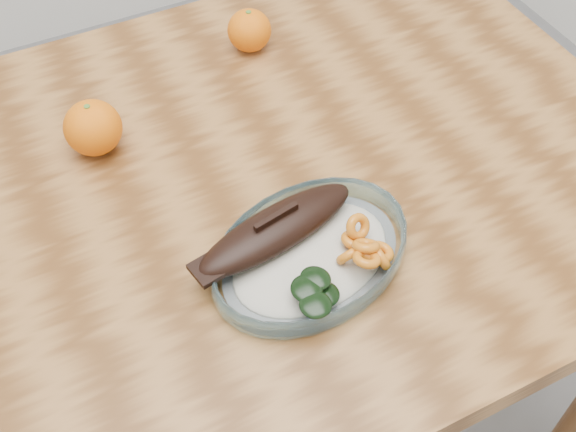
{
  "coord_description": "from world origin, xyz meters",
  "views": [
    {
      "loc": [
        -0.19,
        -0.6,
        1.44
      ],
      "look_at": [
        0.06,
        -0.1,
        0.77
      ],
      "focal_mm": 45.0,
      "sensor_mm": 36.0,
      "label": 1
    }
  ],
  "objects_px": {
    "orange_left": "(93,128)",
    "orange_right": "(249,30)",
    "dining_table": "(219,237)",
    "plated_meal": "(309,252)"
  },
  "relations": [
    {
      "from": "dining_table",
      "to": "orange_left",
      "type": "bearing_deg",
      "value": 128.51
    },
    {
      "from": "dining_table",
      "to": "orange_right",
      "type": "height_order",
      "value": "orange_right"
    },
    {
      "from": "dining_table",
      "to": "plated_meal",
      "type": "distance_m",
      "value": 0.2
    },
    {
      "from": "orange_right",
      "to": "plated_meal",
      "type": "bearing_deg",
      "value": -104.99
    },
    {
      "from": "orange_left",
      "to": "orange_right",
      "type": "height_order",
      "value": "orange_left"
    },
    {
      "from": "orange_left",
      "to": "orange_right",
      "type": "xyz_separation_m",
      "value": [
        0.27,
        0.11,
        -0.0
      ]
    },
    {
      "from": "plated_meal",
      "to": "dining_table",
      "type": "bearing_deg",
      "value": 97.29
    },
    {
      "from": "dining_table",
      "to": "orange_right",
      "type": "relative_size",
      "value": 18.01
    },
    {
      "from": "orange_right",
      "to": "dining_table",
      "type": "bearing_deg",
      "value": -123.85
    },
    {
      "from": "dining_table",
      "to": "orange_left",
      "type": "height_order",
      "value": "orange_left"
    }
  ]
}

